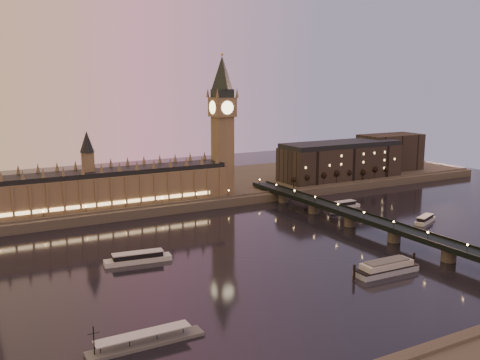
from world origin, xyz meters
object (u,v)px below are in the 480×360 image
(moored_barge, at_px, (386,267))
(pontoon_pier, at_px, (146,342))
(cruise_boat_a, at_px, (138,258))
(cruise_boat_b, at_px, (342,205))

(moored_barge, height_order, pontoon_pier, pontoon_pier)
(cruise_boat_a, xyz_separation_m, moored_barge, (98.81, -72.66, 0.61))
(cruise_boat_a, bearing_deg, moored_barge, -29.30)
(moored_barge, relative_size, pontoon_pier, 0.92)
(cruise_boat_a, height_order, moored_barge, moored_barge)
(cruise_boat_b, bearing_deg, moored_barge, -120.54)
(cruise_boat_b, height_order, pontoon_pier, pontoon_pier)
(moored_barge, xyz_separation_m, pontoon_pier, (-123.86, -11.50, -1.77))
(cruise_boat_b, bearing_deg, cruise_boat_a, -166.32)
(pontoon_pier, bearing_deg, moored_barge, 5.31)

